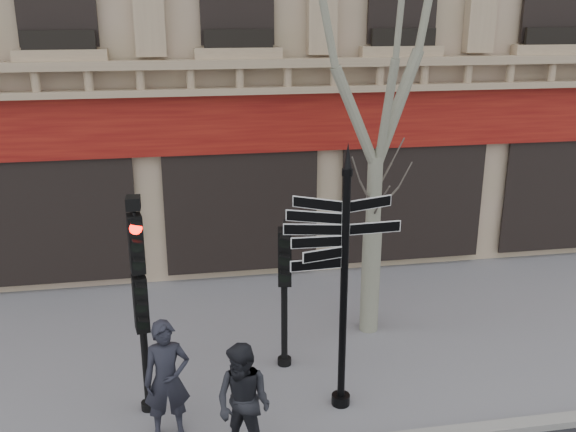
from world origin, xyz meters
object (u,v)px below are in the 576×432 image
at_px(traffic_signal_main, 139,280).
at_px(pedestrian_a, 167,380).
at_px(pedestrian_b, 243,403).
at_px(fingerpost, 345,236).
at_px(traffic_signal_secondary, 284,272).
at_px(plane_tree, 382,14).

distance_m(traffic_signal_main, pedestrian_a, 1.47).
xyz_separation_m(pedestrian_a, pedestrian_b, (1.02, -0.69, -0.05)).
bearing_deg(fingerpost, pedestrian_b, -141.61).
distance_m(traffic_signal_secondary, pedestrian_b, 2.65).
bearing_deg(traffic_signal_main, pedestrian_a, -74.15).
bearing_deg(plane_tree, traffic_signal_secondary, -151.75).
distance_m(fingerpost, pedestrian_b, 2.72).
bearing_deg(traffic_signal_main, pedestrian_b, -55.32).
height_order(plane_tree, pedestrian_b, plane_tree).
height_order(plane_tree, pedestrian_a, plane_tree).
xyz_separation_m(traffic_signal_main, plane_tree, (4.12, 1.91, 3.67)).
bearing_deg(pedestrian_a, traffic_signal_secondary, 35.19).
bearing_deg(plane_tree, fingerpost, -116.56).
bearing_deg(traffic_signal_secondary, plane_tree, 37.74).
bearing_deg(pedestrian_b, pedestrian_a, -175.74).
distance_m(fingerpost, pedestrian_a, 3.27).
distance_m(pedestrian_a, pedestrian_b, 1.23).
xyz_separation_m(fingerpost, plane_tree, (1.15, 2.30, 3.03)).
relative_size(traffic_signal_main, plane_tree, 0.41).
bearing_deg(pedestrian_a, traffic_signal_main, 111.35).
bearing_deg(fingerpost, traffic_signal_secondary, 124.13).
xyz_separation_m(traffic_signal_main, traffic_signal_secondary, (2.30, 0.93, -0.42)).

